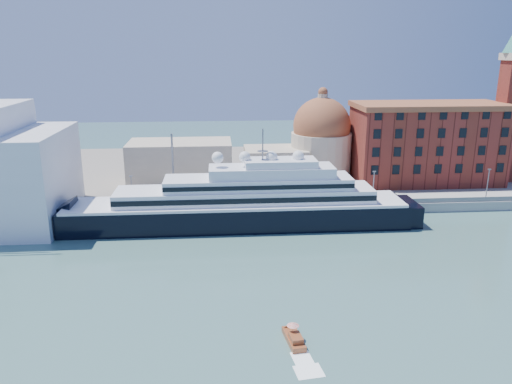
{
  "coord_description": "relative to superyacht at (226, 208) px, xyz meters",
  "views": [
    {
      "loc": [
        -9.1,
        -87.44,
        40.22
      ],
      "look_at": [
        -0.74,
        18.0,
        9.7
      ],
      "focal_mm": 35.0,
      "sensor_mm": 36.0,
      "label": 1
    }
  ],
  "objects": [
    {
      "name": "service_barge",
      "position": [
        -37.3,
        -1.86,
        -3.92
      ],
      "size": [
        11.64,
        6.96,
        2.48
      ],
      "rotation": [
        0.0,
        0.0,
        -0.32
      ],
      "color": "white",
      "rests_on": "ground"
    },
    {
      "name": "quay",
      "position": [
        7.39,
        11.0,
        -3.38
      ],
      "size": [
        180.0,
        10.0,
        2.5
      ],
      "primitive_type": "cube",
      "color": "gray",
      "rests_on": "ground"
    },
    {
      "name": "superyacht",
      "position": [
        0.0,
        0.0,
        0.0
      ],
      "size": [
        89.81,
        12.45,
        26.84
      ],
      "color": "black",
      "rests_on": "ground"
    },
    {
      "name": "lamp_posts",
      "position": [
        -5.27,
        9.27,
        5.21
      ],
      "size": [
        120.8,
        2.4,
        18.0
      ],
      "color": "slate",
      "rests_on": "quay"
    },
    {
      "name": "quay_fence",
      "position": [
        7.39,
        6.5,
        -1.53
      ],
      "size": [
        180.0,
        0.1,
        1.2
      ],
      "primitive_type": "cube",
      "color": "slate",
      "rests_on": "quay"
    },
    {
      "name": "ground",
      "position": [
        7.39,
        -23.0,
        -4.63
      ],
      "size": [
        400.0,
        400.0,
        0.0
      ],
      "primitive_type": "plane",
      "color": "#3C6863",
      "rests_on": "ground"
    },
    {
      "name": "land",
      "position": [
        7.39,
        52.0,
        -3.63
      ],
      "size": [
        260.0,
        72.0,
        2.0
      ],
      "primitive_type": "cube",
      "color": "slate",
      "rests_on": "ground"
    },
    {
      "name": "water_taxi",
      "position": [
        8.6,
        -48.87,
        -3.95
      ],
      "size": [
        2.77,
        6.21,
        2.85
      ],
      "rotation": [
        0.0,
        0.0,
        0.13
      ],
      "color": "brown",
      "rests_on": "ground"
    },
    {
      "name": "church",
      "position": [
        13.78,
        34.72,
        6.28
      ],
      "size": [
        66.0,
        18.0,
        25.5
      ],
      "color": "beige",
      "rests_on": "land"
    },
    {
      "name": "warehouse",
      "position": [
        59.39,
        29.0,
        9.16
      ],
      "size": [
        43.0,
        19.0,
        23.25
      ],
      "color": "maroon",
      "rests_on": "land"
    }
  ]
}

